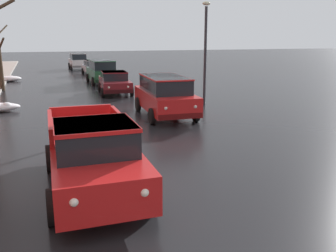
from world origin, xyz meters
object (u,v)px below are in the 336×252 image
(sedan_silver_queued_behind_truck, at_px, (93,67))
(suv_white_at_far_intersection, at_px, (78,61))
(suv_red_parked_kerbside_close, at_px, (165,94))
(suv_green_parked_far_down_block, at_px, (102,71))
(pickup_truck_red_approaching_near_lane, at_px, (93,154))
(street_lamp_post, at_px, (205,48))
(sedan_maroon_parked_kerbside_mid, at_px, (115,82))

(sedan_silver_queued_behind_truck, distance_m, suv_white_at_far_intersection, 7.12)
(suv_red_parked_kerbside_close, relative_size, suv_green_parked_far_down_block, 1.02)
(suv_red_parked_kerbside_close, distance_m, suv_green_parked_far_down_block, 13.19)
(pickup_truck_red_approaching_near_lane, distance_m, suv_red_parked_kerbside_close, 8.48)
(suv_green_parked_far_down_block, distance_m, suv_white_at_far_intersection, 14.16)
(sedan_silver_queued_behind_truck, distance_m, street_lamp_post, 18.77)
(sedan_maroon_parked_kerbside_mid, height_order, sedan_silver_queued_behind_truck, same)
(pickup_truck_red_approaching_near_lane, relative_size, suv_white_at_far_intersection, 1.20)
(pickup_truck_red_approaching_near_lane, xyz_separation_m, street_lamp_post, (7.28, 9.12, 2.11))
(suv_green_parked_far_down_block, relative_size, street_lamp_post, 0.90)
(suv_white_at_far_intersection, relative_size, street_lamp_post, 0.81)
(pickup_truck_red_approaching_near_lane, distance_m, suv_white_at_far_intersection, 34.80)
(suv_red_parked_kerbside_close, bearing_deg, pickup_truck_red_approaching_near_lane, -121.10)
(sedan_maroon_parked_kerbside_mid, bearing_deg, street_lamp_post, -57.06)
(suv_green_parked_far_down_block, bearing_deg, suv_white_at_far_intersection, 90.78)
(pickup_truck_red_approaching_near_lane, bearing_deg, sedan_maroon_parked_kerbside_mid, 76.07)
(suv_red_parked_kerbside_close, distance_m, suv_white_at_far_intersection, 27.35)
(suv_white_at_far_intersection, bearing_deg, pickup_truck_red_approaching_near_lane, -96.07)
(sedan_silver_queued_behind_truck, bearing_deg, sedan_maroon_parked_kerbside_mid, -92.86)
(suv_white_at_far_intersection, bearing_deg, suv_red_parked_kerbside_close, -88.52)
(suv_green_parked_far_down_block, relative_size, sedan_silver_queued_behind_truck, 1.14)
(pickup_truck_red_approaching_near_lane, height_order, suv_white_at_far_intersection, suv_white_at_far_intersection)
(suv_white_at_far_intersection, bearing_deg, sedan_maroon_parked_kerbside_mid, -90.08)
(suv_red_parked_kerbside_close, relative_size, suv_white_at_far_intersection, 1.14)
(suv_green_parked_far_down_block, xyz_separation_m, sedan_silver_queued_behind_truck, (0.42, 7.07, -0.24))
(suv_white_at_far_intersection, bearing_deg, sedan_silver_queued_behind_truck, -85.06)
(pickup_truck_red_approaching_near_lane, height_order, suv_red_parked_kerbside_close, suv_red_parked_kerbside_close)
(suv_red_parked_kerbside_close, distance_m, street_lamp_post, 3.98)
(suv_green_parked_far_down_block, bearing_deg, pickup_truck_red_approaching_near_lane, -100.72)
(sedan_maroon_parked_kerbside_mid, bearing_deg, suv_green_parked_far_down_block, 87.81)
(suv_red_parked_kerbside_close, xyz_separation_m, sedan_maroon_parked_kerbside_mid, (-0.73, 7.46, -0.24))
(sedan_silver_queued_behind_truck, bearing_deg, suv_green_parked_far_down_block, -93.41)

